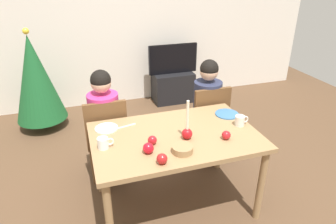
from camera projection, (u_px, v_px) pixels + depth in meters
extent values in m
plane|color=brown|center=(174.00, 203.00, 2.86)|extent=(7.68, 7.68, 0.00)
cube|color=silver|center=(119.00, 20.00, 4.52)|extent=(6.40, 0.10, 2.60)
cube|color=#99754C|center=(175.00, 137.00, 2.54)|extent=(1.40, 0.90, 0.04)
cylinder|color=#99754C|center=(109.00, 220.00, 2.20)|extent=(0.06, 0.06, 0.71)
cylinder|color=#99754C|center=(261.00, 185.00, 2.55)|extent=(0.06, 0.06, 0.71)
cylinder|color=#99754C|center=(98.00, 161.00, 2.86)|extent=(0.06, 0.06, 0.71)
cylinder|color=#99754C|center=(219.00, 140.00, 3.22)|extent=(0.06, 0.06, 0.71)
cube|color=brown|center=(106.00, 137.00, 3.12)|extent=(0.40, 0.40, 0.04)
cube|color=brown|center=(106.00, 124.00, 2.86)|extent=(0.40, 0.04, 0.45)
cylinder|color=brown|center=(121.00, 144.00, 3.41)|extent=(0.04, 0.04, 0.41)
cylinder|color=brown|center=(91.00, 149.00, 3.32)|extent=(0.04, 0.04, 0.41)
cylinder|color=brown|center=(127.00, 161.00, 3.12)|extent=(0.04, 0.04, 0.41)
cylinder|color=brown|center=(93.00, 167.00, 3.03)|extent=(0.04, 0.04, 0.41)
cube|color=brown|center=(204.00, 122.00, 3.43)|extent=(0.40, 0.40, 0.04)
cube|color=brown|center=(212.00, 109.00, 3.16)|extent=(0.40, 0.04, 0.45)
cylinder|color=brown|center=(210.00, 130.00, 3.72)|extent=(0.04, 0.04, 0.41)
cylinder|color=brown|center=(184.00, 134.00, 3.62)|extent=(0.04, 0.04, 0.41)
cylinder|color=brown|center=(223.00, 144.00, 3.43)|extent=(0.04, 0.04, 0.41)
cylinder|color=brown|center=(195.00, 149.00, 3.33)|extent=(0.04, 0.04, 0.41)
cube|color=#33384C|center=(109.00, 156.00, 3.17)|extent=(0.28, 0.28, 0.45)
cylinder|color=#D1337A|center=(104.00, 117.00, 2.96)|extent=(0.30, 0.30, 0.48)
sphere|color=tan|center=(101.00, 83.00, 2.81)|extent=(0.19, 0.19, 0.19)
sphere|color=black|center=(101.00, 80.00, 2.80)|extent=(0.19, 0.19, 0.19)
cube|color=#33384C|center=(205.00, 139.00, 3.47)|extent=(0.28, 0.28, 0.45)
cylinder|color=#282D47|center=(207.00, 103.00, 3.27)|extent=(0.30, 0.30, 0.48)
sphere|color=tan|center=(209.00, 72.00, 3.11)|extent=(0.19, 0.19, 0.19)
sphere|color=black|center=(209.00, 69.00, 3.10)|extent=(0.19, 0.19, 0.19)
cube|color=black|center=(173.00, 87.00, 4.93)|extent=(0.64, 0.40, 0.48)
cube|color=black|center=(173.00, 59.00, 4.73)|extent=(0.79, 0.04, 0.46)
cube|color=black|center=(173.00, 59.00, 4.72)|extent=(0.76, 0.05, 0.46)
cylinder|color=brown|center=(44.00, 122.00, 4.19)|extent=(0.08, 0.08, 0.14)
cone|color=#195628|center=(35.00, 79.00, 3.90)|extent=(0.66, 0.66, 1.14)
sphere|color=yellow|center=(26.00, 31.00, 3.64)|extent=(0.08, 0.08, 0.08)
sphere|color=red|center=(187.00, 134.00, 2.46)|extent=(0.09, 0.09, 0.09)
cylinder|color=#EFE5C6|center=(188.00, 115.00, 2.38)|extent=(0.02, 0.02, 0.25)
cylinder|color=white|center=(106.00, 128.00, 2.62)|extent=(0.20, 0.20, 0.01)
cylinder|color=teal|center=(227.00, 114.00, 2.87)|extent=(0.22, 0.22, 0.01)
cylinder|color=white|center=(103.00, 143.00, 2.33)|extent=(0.09, 0.09, 0.09)
torus|color=white|center=(110.00, 142.00, 2.34)|extent=(0.06, 0.01, 0.06)
cylinder|color=silver|center=(240.00, 121.00, 2.66)|extent=(0.08, 0.08, 0.09)
torus|color=silver|center=(245.00, 119.00, 2.67)|extent=(0.06, 0.01, 0.06)
cube|color=silver|center=(126.00, 126.00, 2.66)|extent=(0.18, 0.05, 0.01)
cylinder|color=#99754C|center=(182.00, 149.00, 2.29)|extent=(0.16, 0.16, 0.05)
sphere|color=red|center=(226.00, 135.00, 2.45)|extent=(0.07, 0.07, 0.07)
sphere|color=#AC1B1B|center=(162.00, 159.00, 2.15)|extent=(0.08, 0.08, 0.08)
sphere|color=red|center=(152.00, 140.00, 2.38)|extent=(0.07, 0.07, 0.07)
sphere|color=red|center=(148.00, 148.00, 2.27)|extent=(0.08, 0.08, 0.08)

